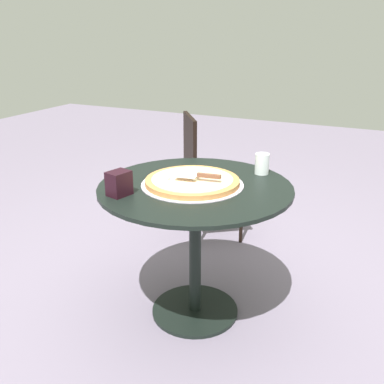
{
  "coord_description": "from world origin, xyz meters",
  "views": [
    {
      "loc": [
        0.79,
        -1.72,
        1.37
      ],
      "look_at": [
        -0.02,
        -0.0,
        0.66
      ],
      "focal_mm": 40.66,
      "sensor_mm": 36.0,
      "label": 1
    }
  ],
  "objects_px": {
    "napkin_dispenser": "(119,183)",
    "drinking_cup": "(262,164)",
    "pizza_server": "(198,176)",
    "pizza_on_tray": "(192,182)",
    "patio_chair_far": "(204,168)",
    "patio_table": "(195,217)"
  },
  "relations": [
    {
      "from": "pizza_on_tray",
      "to": "drinking_cup",
      "type": "distance_m",
      "value": 0.39
    },
    {
      "from": "pizza_on_tray",
      "to": "patio_chair_far",
      "type": "bearing_deg",
      "value": 109.81
    },
    {
      "from": "pizza_server",
      "to": "drinking_cup",
      "type": "relative_size",
      "value": 2.1
    },
    {
      "from": "patio_table",
      "to": "pizza_server",
      "type": "height_order",
      "value": "pizza_server"
    },
    {
      "from": "patio_table",
      "to": "patio_chair_far",
      "type": "relative_size",
      "value": 1.06
    },
    {
      "from": "patio_table",
      "to": "drinking_cup",
      "type": "xyz_separation_m",
      "value": [
        0.23,
        0.3,
        0.21
      ]
    },
    {
      "from": "patio_chair_far",
      "to": "napkin_dispenser",
      "type": "bearing_deg",
      "value": -86.17
    },
    {
      "from": "pizza_server",
      "to": "drinking_cup",
      "type": "height_order",
      "value": "drinking_cup"
    },
    {
      "from": "pizza_on_tray",
      "to": "drinking_cup",
      "type": "height_order",
      "value": "drinking_cup"
    },
    {
      "from": "napkin_dispenser",
      "to": "pizza_server",
      "type": "bearing_deg",
      "value": -33.23
    },
    {
      "from": "drinking_cup",
      "to": "napkin_dispenser",
      "type": "xyz_separation_m",
      "value": [
        -0.47,
        -0.55,
        0.0
      ]
    },
    {
      "from": "pizza_on_tray",
      "to": "patio_chair_far",
      "type": "distance_m",
      "value": 0.92
    },
    {
      "from": "pizza_on_tray",
      "to": "pizza_server",
      "type": "distance_m",
      "value": 0.05
    },
    {
      "from": "drinking_cup",
      "to": "patio_chair_far",
      "type": "xyz_separation_m",
      "value": [
        -0.54,
        0.54,
        -0.25
      ]
    },
    {
      "from": "drinking_cup",
      "to": "napkin_dispenser",
      "type": "bearing_deg",
      "value": -130.56
    },
    {
      "from": "pizza_server",
      "to": "patio_table",
      "type": "bearing_deg",
      "value": 148.61
    },
    {
      "from": "napkin_dispenser",
      "to": "drinking_cup",
      "type": "bearing_deg",
      "value": -26.12
    },
    {
      "from": "pizza_on_tray",
      "to": "napkin_dispenser",
      "type": "relative_size",
      "value": 4.44
    },
    {
      "from": "napkin_dispenser",
      "to": "pizza_on_tray",
      "type": "bearing_deg",
      "value": -27.87
    },
    {
      "from": "pizza_on_tray",
      "to": "drinking_cup",
      "type": "bearing_deg",
      "value": 50.99
    },
    {
      "from": "patio_table",
      "to": "pizza_server",
      "type": "relative_size",
      "value": 4.2
    },
    {
      "from": "patio_chair_far",
      "to": "pizza_server",
      "type": "bearing_deg",
      "value": -68.23
    }
  ]
}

